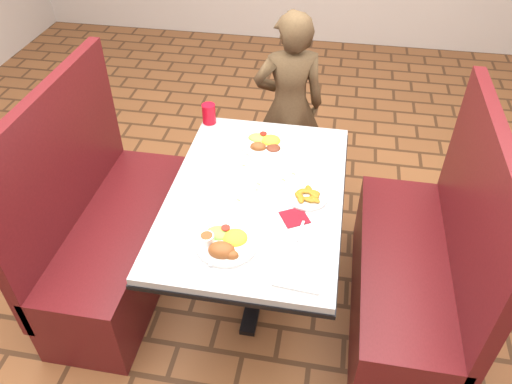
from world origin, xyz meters
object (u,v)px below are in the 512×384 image
dining_table (256,207)px  booth_bench_right (414,275)px  red_tumbler (209,114)px  far_dinner_plate (265,142)px  plantain_plate (307,196)px  diner_person (289,107)px  booth_bench_left (111,235)px  near_dinner_plate (225,241)px

dining_table → booth_bench_right: booth_bench_right is taller
booth_bench_right → red_tumbler: size_ratio=10.81×
dining_table → booth_bench_right: 0.86m
far_dinner_plate → plantain_plate: far_dinner_plate is taller
diner_person → plantain_plate: (0.21, -1.01, 0.14)m
dining_table → plantain_plate: 0.26m
dining_table → booth_bench_left: booth_bench_left is taller
far_dinner_plate → plantain_plate: size_ratio=1.31×
red_tumbler → far_dinner_plate: bearing=-26.0°
far_dinner_plate → booth_bench_left: bearing=-154.0°
booth_bench_right → far_dinner_plate: 1.01m
booth_bench_left → diner_person: diner_person is taller
diner_person → booth_bench_left: bearing=35.2°
dining_table → diner_person: 1.01m
near_dinner_plate → far_dinner_plate: near_dinner_plate is taller
diner_person → far_dinner_plate: size_ratio=4.99×
booth_bench_left → booth_bench_right: size_ratio=1.00×
diner_person → near_dinner_plate: (-0.09, -1.37, 0.16)m
booth_bench_right → diner_person: diner_person is taller
far_dinner_plate → red_tumbler: red_tumbler is taller
diner_person → near_dinner_plate: diner_person is taller
near_dinner_plate → plantain_plate: size_ratio=1.35×
dining_table → diner_person: size_ratio=0.98×
diner_person → red_tumbler: size_ratio=11.14×
booth_bench_left → red_tumbler: booth_bench_left is taller
far_dinner_plate → booth_bench_right: bearing=-24.9°
booth_bench_left → red_tumbler: size_ratio=10.81×
plantain_plate → booth_bench_right: bearing=0.1°
dining_table → plantain_plate: (0.24, -0.00, 0.11)m
dining_table → near_dinner_plate: near_dinner_plate is taller
red_tumbler → dining_table: bearing=-56.6°
booth_bench_right → far_dinner_plate: (-0.82, 0.38, 0.44)m
booth_bench_left → diner_person: (0.83, 1.01, 0.29)m
dining_table → booth_bench_right: bearing=0.0°
diner_person → red_tumbler: (-0.39, -0.47, 0.19)m
diner_person → red_tumbler: bearing=34.6°
booth_bench_left → red_tumbler: bearing=51.2°
booth_bench_left → booth_bench_right: bearing=0.0°
dining_table → red_tumbler: 0.67m
near_dinner_plate → far_dinner_plate: size_ratio=1.03×
booth_bench_left → near_dinner_plate: booth_bench_left is taller
dining_table → diner_person: bearing=88.2°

